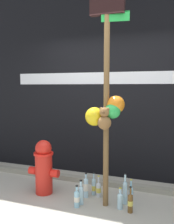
{
  "coord_description": "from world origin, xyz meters",
  "views": [
    {
      "loc": [
        1.06,
        -2.61,
        1.6
      ],
      "look_at": [
        -0.03,
        0.42,
        1.26
      ],
      "focal_mm": 39.0,
      "sensor_mm": 36.0,
      "label": 1
    }
  ],
  "objects_px": {
    "memorial_post": "(107,93)",
    "bottle_6": "(77,198)",
    "bottle_1": "(125,191)",
    "bottle_4": "(86,187)",
    "bottle_2": "(81,194)",
    "fire_hydrant": "(44,167)",
    "bottle_5": "(99,189)",
    "bottle_3": "(131,194)",
    "bottle_7": "(94,186)",
    "bottle_0": "(120,200)",
    "bottle_8": "(130,202)"
  },
  "relations": [
    {
      "from": "bottle_2",
      "to": "bottle_4",
      "type": "distance_m",
      "value": 0.22
    },
    {
      "from": "bottle_4",
      "to": "bottle_7",
      "type": "bearing_deg",
      "value": 56.06
    },
    {
      "from": "bottle_2",
      "to": "bottle_7",
      "type": "height_order",
      "value": "bottle_2"
    },
    {
      "from": "bottle_5",
      "to": "bottle_3",
      "type": "bearing_deg",
      "value": -2.46
    },
    {
      "from": "fire_hydrant",
      "to": "bottle_2",
      "type": "height_order",
      "value": "fire_hydrant"
    },
    {
      "from": "bottle_5",
      "to": "bottle_6",
      "type": "relative_size",
      "value": 1.06
    },
    {
      "from": "bottle_0",
      "to": "bottle_8",
      "type": "xyz_separation_m",
      "value": [
        0.14,
        -0.05,
        0.01
      ]
    },
    {
      "from": "bottle_2",
      "to": "bottle_1",
      "type": "bearing_deg",
      "value": 21.24
    },
    {
      "from": "memorial_post",
      "to": "bottle_8",
      "type": "xyz_separation_m",
      "value": [
        0.33,
        -0.07,
        -1.38
      ]
    },
    {
      "from": "bottle_8",
      "to": "bottle_7",
      "type": "bearing_deg",
      "value": 150.98
    },
    {
      "from": "bottle_8",
      "to": "fire_hydrant",
      "type": "bearing_deg",
      "value": 174.04
    },
    {
      "from": "bottle_4",
      "to": "bottle_1",
      "type": "bearing_deg",
      "value": -0.28
    },
    {
      "from": "bottle_1",
      "to": "bottle_4",
      "type": "height_order",
      "value": "bottle_1"
    },
    {
      "from": "bottle_4",
      "to": "bottle_6",
      "type": "bearing_deg",
      "value": -92.62
    },
    {
      "from": "bottle_3",
      "to": "memorial_post",
      "type": "bearing_deg",
      "value": -146.04
    },
    {
      "from": "bottle_1",
      "to": "bottle_3",
      "type": "bearing_deg",
      "value": 41.1
    },
    {
      "from": "bottle_8",
      "to": "bottle_2",
      "type": "bearing_deg",
      "value": -179.38
    },
    {
      "from": "bottle_1",
      "to": "bottle_2",
      "type": "height_order",
      "value": "bottle_1"
    },
    {
      "from": "bottle_0",
      "to": "bottle_4",
      "type": "distance_m",
      "value": 0.56
    },
    {
      "from": "bottle_2",
      "to": "bottle_8",
      "type": "distance_m",
      "value": 0.67
    },
    {
      "from": "memorial_post",
      "to": "fire_hydrant",
      "type": "xyz_separation_m",
      "value": [
        -0.98,
        0.07,
        -1.11
      ]
    },
    {
      "from": "memorial_post",
      "to": "bottle_1",
      "type": "xyz_separation_m",
      "value": [
        0.23,
        0.14,
        -1.34
      ]
    },
    {
      "from": "bottle_2",
      "to": "bottle_7",
      "type": "xyz_separation_m",
      "value": [
        0.07,
        0.34,
        -0.02
      ]
    },
    {
      "from": "memorial_post",
      "to": "bottle_2",
      "type": "xyz_separation_m",
      "value": [
        -0.33,
        -0.08,
        -1.37
      ]
    },
    {
      "from": "bottle_2",
      "to": "bottle_5",
      "type": "bearing_deg",
      "value": 62.3
    },
    {
      "from": "fire_hydrant",
      "to": "bottle_4",
      "type": "distance_m",
      "value": 0.69
    },
    {
      "from": "bottle_2",
      "to": "bottle_7",
      "type": "relative_size",
      "value": 1.01
    },
    {
      "from": "bottle_0",
      "to": "bottle_2",
      "type": "xyz_separation_m",
      "value": [
        -0.53,
        -0.06,
        0.02
      ]
    },
    {
      "from": "fire_hydrant",
      "to": "bottle_4",
      "type": "height_order",
      "value": "fire_hydrant"
    },
    {
      "from": "memorial_post",
      "to": "bottle_8",
      "type": "bearing_deg",
      "value": -12.26
    },
    {
      "from": "bottle_5",
      "to": "bottle_7",
      "type": "xyz_separation_m",
      "value": [
        -0.09,
        0.04,
        0.01
      ]
    },
    {
      "from": "memorial_post",
      "to": "bottle_6",
      "type": "height_order",
      "value": "memorial_post"
    },
    {
      "from": "memorial_post",
      "to": "bottle_1",
      "type": "relative_size",
      "value": 6.67
    },
    {
      "from": "bottle_1",
      "to": "bottle_8",
      "type": "bearing_deg",
      "value": -62.56
    },
    {
      "from": "bottle_3",
      "to": "bottle_4",
      "type": "distance_m",
      "value": 0.64
    },
    {
      "from": "fire_hydrant",
      "to": "bottle_1",
      "type": "relative_size",
      "value": 1.89
    },
    {
      "from": "bottle_5",
      "to": "fire_hydrant",
      "type": "bearing_deg",
      "value": -169.16
    },
    {
      "from": "bottle_1",
      "to": "bottle_5",
      "type": "relative_size",
      "value": 1.36
    },
    {
      "from": "bottle_2",
      "to": "bottle_3",
      "type": "xyz_separation_m",
      "value": [
        0.63,
        0.28,
        -0.01
      ]
    },
    {
      "from": "bottle_7",
      "to": "bottle_8",
      "type": "height_order",
      "value": "bottle_8"
    },
    {
      "from": "bottle_4",
      "to": "bottle_0",
      "type": "bearing_deg",
      "value": -16.94
    },
    {
      "from": "bottle_4",
      "to": "bottle_7",
      "type": "relative_size",
      "value": 1.08
    },
    {
      "from": "bottle_4",
      "to": "fire_hydrant",
      "type": "bearing_deg",
      "value": -173.32
    },
    {
      "from": "memorial_post",
      "to": "bottle_1",
      "type": "bearing_deg",
      "value": 31.41
    },
    {
      "from": "memorial_post",
      "to": "bottle_5",
      "type": "xyz_separation_m",
      "value": [
        -0.18,
        0.22,
        -1.4
      ]
    },
    {
      "from": "memorial_post",
      "to": "bottle_3",
      "type": "distance_m",
      "value": 1.43
    },
    {
      "from": "bottle_4",
      "to": "bottle_8",
      "type": "relative_size",
      "value": 1.06
    },
    {
      "from": "memorial_post",
      "to": "bottle_8",
      "type": "distance_m",
      "value": 1.42
    },
    {
      "from": "fire_hydrant",
      "to": "bottle_7",
      "type": "height_order",
      "value": "fire_hydrant"
    },
    {
      "from": "bottle_7",
      "to": "bottle_6",
      "type": "bearing_deg",
      "value": -102.28
    }
  ]
}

